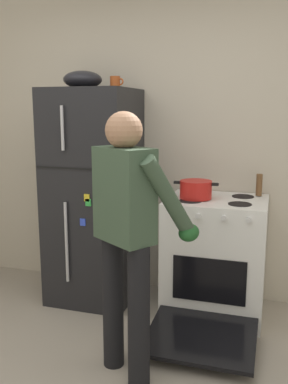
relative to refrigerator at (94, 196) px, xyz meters
The scene contains 8 objects.
kitchen_wall_back 0.77m from the refrigerator, 38.69° to the left, with size 6.00×0.10×2.70m, color beige.
refrigerator is the anchor object (origin of this frame).
stove_range 1.12m from the refrigerator, ahead, with size 0.76×1.23×0.93m.
person_cook 1.17m from the refrigerator, 56.41° to the right, with size 0.63×0.65×1.60m.
red_pot 0.88m from the refrigerator, ahead, with size 0.35×0.25×0.14m.
coffee_mug 0.95m from the refrigerator, 15.40° to the left, with size 0.11×0.08×0.10m.
pepper_mill 1.35m from the refrigerator, ahead, with size 0.05×0.05×0.17m, color brown.
mixing_bowl 0.96m from the refrigerator, behind, with size 0.31×0.31×0.14m, color black.
Camera 1 is at (0.96, -1.66, 1.61)m, focal length 39.75 mm.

